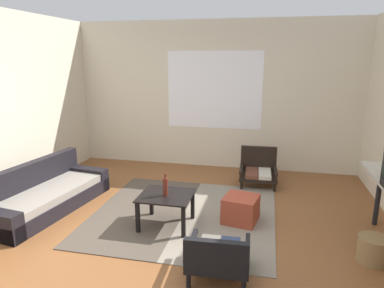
# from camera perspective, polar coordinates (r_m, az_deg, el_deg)

# --- Properties ---
(ground_plane) EXTENTS (7.80, 7.80, 0.00)m
(ground_plane) POSITION_cam_1_polar(r_m,az_deg,el_deg) (4.01, -3.62, -16.52)
(ground_plane) COLOR brown
(far_wall_with_window) EXTENTS (5.60, 0.13, 2.70)m
(far_wall_with_window) POSITION_cam_1_polar(r_m,az_deg,el_deg) (6.48, 3.76, 7.98)
(far_wall_with_window) COLOR beige
(far_wall_with_window) RESTS_ON ground
(area_rug) EXTENTS (2.38, 2.33, 0.01)m
(area_rug) POSITION_cam_1_polar(r_m,az_deg,el_deg) (4.72, -1.33, -11.46)
(area_rug) COLOR #4C4238
(area_rug) RESTS_ON ground
(couch) EXTENTS (0.98, 1.94, 0.63)m
(couch) POSITION_cam_1_polar(r_m,az_deg,el_deg) (5.21, -23.19, -7.79)
(couch) COLOR black
(couch) RESTS_ON ground
(coffee_table) EXTENTS (0.64, 0.57, 0.41)m
(coffee_table) POSITION_cam_1_polar(r_m,az_deg,el_deg) (4.30, -4.30, -9.26)
(coffee_table) COLOR black
(coffee_table) RESTS_ON ground
(armchair_by_window) EXTENTS (0.62, 0.58, 0.60)m
(armchair_by_window) POSITION_cam_1_polar(r_m,az_deg,el_deg) (5.80, 10.88, -4.03)
(armchair_by_window) COLOR black
(armchair_by_window) RESTS_ON ground
(armchair_striped_foreground) EXTENTS (0.61, 0.61, 0.50)m
(armchair_striped_foreground) POSITION_cam_1_polar(r_m,az_deg,el_deg) (3.40, 4.33, -17.89)
(armchair_striped_foreground) COLOR black
(armchair_striped_foreground) RESTS_ON ground
(ottoman_orange) EXTENTS (0.48, 0.48, 0.34)m
(ottoman_orange) POSITION_cam_1_polar(r_m,az_deg,el_deg) (4.50, 8.05, -10.62)
(ottoman_orange) COLOR #993D28
(ottoman_orange) RESTS_ON ground
(glass_bottle) EXTENTS (0.06, 0.06, 0.28)m
(glass_bottle) POSITION_cam_1_polar(r_m,az_deg,el_deg) (4.21, -4.42, -7.00)
(glass_bottle) COLOR #5B2319
(glass_bottle) RESTS_ON coffee_table
(wicker_basket) EXTENTS (0.31, 0.31, 0.27)m
(wicker_basket) POSITION_cam_1_polar(r_m,az_deg,el_deg) (4.12, 27.71, -15.19)
(wicker_basket) COLOR olive
(wicker_basket) RESTS_ON ground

